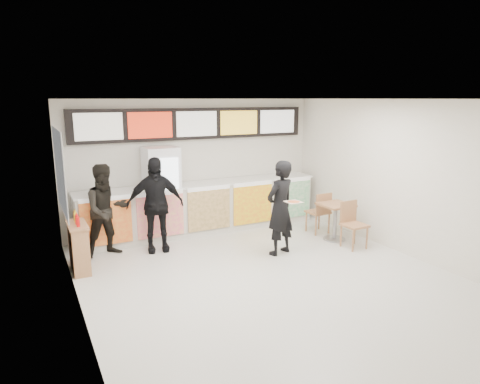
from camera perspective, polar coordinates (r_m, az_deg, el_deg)
floor at (r=7.36m, az=4.47°, el=-11.80°), size 7.00×7.00×0.00m
ceiling at (r=6.71m, az=4.91°, el=12.26°), size 7.00×7.00×0.00m
wall_back at (r=9.97m, az=-5.96°, el=3.62°), size 6.00×0.00×6.00m
wall_left at (r=5.92m, az=-20.90°, el=-3.22°), size 0.00×7.00×7.00m
wall_right at (r=8.81m, az=21.53°, el=1.65°), size 0.00×7.00×7.00m
service_counter at (r=9.79m, az=-4.97°, el=-2.08°), size 5.56×0.77×1.14m
menu_board at (r=9.79m, az=-5.90°, el=9.05°), size 5.50×0.14×0.70m
drinks_fridge at (r=9.40m, az=-10.34°, el=-0.15°), size 0.70×0.67×2.00m
mirror_panel at (r=8.26m, az=-22.92°, el=2.64°), size 0.01×2.00×1.50m
customer_main at (r=8.32m, az=5.37°, el=-2.13°), size 0.78×0.63×1.86m
customer_left at (r=8.62m, az=-17.37°, el=-2.36°), size 0.98×0.83×1.80m
customer_mid at (r=8.62m, az=-11.24°, el=-1.67°), size 1.17×0.63×1.90m
pizza_slice at (r=7.91m, az=7.15°, el=-1.26°), size 0.36×0.36×0.02m
cafe_table at (r=9.43m, az=12.60°, el=-3.00°), size 0.66×1.64×0.95m
condiment_ledge at (r=8.12m, az=-20.68°, el=-6.86°), size 0.32×0.78×1.04m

